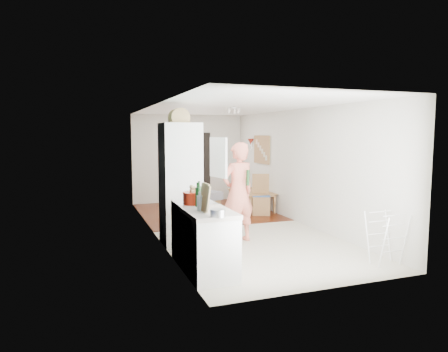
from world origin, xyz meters
TOP-DOWN VIEW (x-y plane):
  - room_shell at (0.00, 0.00)m, footprint 3.20×7.00m
  - floor at (0.00, 0.00)m, footprint 3.20×7.00m
  - wood_floor_overlay at (0.00, 1.85)m, footprint 3.20×3.30m
  - sage_wall_panel at (-1.59, -2.00)m, footprint 0.02×3.00m
  - tile_splashback at (-1.59, -2.55)m, footprint 0.02×1.90m
  - doorway_recess at (0.20, 3.48)m, footprint 0.90×0.04m
  - base_cabinet at (-1.30, -2.55)m, footprint 0.60×0.90m
  - worktop at (-1.30, -2.55)m, footprint 0.62×0.92m
  - range_cooker at (-1.30, -1.80)m, footprint 0.60×0.60m
  - cooker_top at (-1.30, -1.80)m, footprint 0.60×0.60m
  - fridge_housing at (-1.27, -0.78)m, footprint 0.66×0.66m
  - fridge_door at (-0.66, -1.08)m, footprint 0.14×0.56m
  - fridge_interior at (-0.96, -0.78)m, footprint 0.02×0.52m
  - pinboard at (1.58, 1.90)m, footprint 0.03×0.90m
  - pinboard_frame at (1.57, 1.90)m, footprint 0.00×0.94m
  - wall_sconce at (1.54, 2.55)m, footprint 0.18×0.18m
  - person at (-0.26, -1.01)m, footprint 0.87×0.67m
  - dining_table at (1.20, 1.64)m, footprint 0.70×1.23m
  - dining_chair at (1.16, 1.04)m, footprint 0.54×0.54m
  - stool at (-0.04, 1.24)m, footprint 0.41×0.41m
  - grey_drape at (-0.05, 1.20)m, footprint 0.53×0.53m
  - drying_rack at (1.35, -2.97)m, footprint 0.42×0.38m
  - bread_bin at (-1.29, -0.82)m, footprint 0.39×0.38m
  - red_casserole at (-1.37, -1.99)m, footprint 0.38×0.38m
  - steel_pan at (-1.32, -2.98)m, footprint 0.23×0.23m
  - held_bottle at (-0.14, -1.18)m, footprint 0.06×0.06m
  - bottle_a at (-1.35, -2.23)m, footprint 0.08×0.08m
  - bottle_b at (-1.36, -2.20)m, footprint 0.08×0.08m
  - bottle_c at (-1.41, -2.49)m, footprint 0.11×0.11m
  - pepper_mill_front at (-1.40, -2.02)m, footprint 0.06×0.06m
  - pepper_mill_back at (-1.36, -2.02)m, footprint 0.08×0.08m
  - chopping_boards at (-1.37, -2.60)m, footprint 0.05×0.28m

SIDE VIEW (x-z plane):
  - floor at x=0.00m, z-range -0.01..0.01m
  - wood_floor_overlay at x=0.00m, z-range 0.00..0.01m
  - stool at x=-0.04m, z-range 0.00..0.42m
  - dining_table at x=1.20m, z-range 0.00..0.43m
  - drying_rack at x=1.35m, z-range 0.00..0.80m
  - base_cabinet at x=-1.30m, z-range 0.00..0.86m
  - range_cooker at x=-1.30m, z-range 0.00..0.88m
  - dining_chair at x=1.16m, z-range 0.00..0.98m
  - grey_drape at x=-0.05m, z-range 0.42..0.61m
  - worktop at x=-1.30m, z-range 0.86..0.92m
  - cooker_top at x=-1.30m, z-range 0.88..0.92m
  - steel_pan at x=-1.32m, z-range 0.92..1.02m
  - doorway_recess at x=0.20m, z-range 0.00..2.00m
  - red_casserole at x=-1.37m, z-range 0.92..1.10m
  - bottle_c at x=-1.41m, z-range 0.92..1.13m
  - pepper_mill_back at x=-1.36m, z-range 0.92..1.14m
  - pepper_mill_front at x=-1.40m, z-range 0.92..1.15m
  - bottle_b at x=-1.36m, z-range 0.92..1.20m
  - bottle_a at x=-1.35m, z-range 0.92..1.22m
  - person at x=-0.26m, z-range 0.00..2.14m
  - fridge_housing at x=-1.27m, z-range 0.00..2.15m
  - chopping_boards at x=-1.37m, z-range 0.92..1.30m
  - tile_splashback at x=-1.59m, z-range 0.90..1.40m
  - held_bottle at x=-0.14m, z-range 1.05..1.33m
  - room_shell at x=0.00m, z-range 0.00..2.50m
  - fridge_door at x=-0.66m, z-range 1.20..1.90m
  - fridge_interior at x=-0.96m, z-range 1.22..1.88m
  - pinboard at x=1.58m, z-range 1.20..1.90m
  - pinboard_frame at x=1.57m, z-range 1.18..1.92m
  - wall_sconce at x=1.54m, z-range 1.67..1.83m
  - sage_wall_panel at x=-1.59m, z-range 1.20..2.50m
  - bread_bin at x=-1.29m, z-range 2.15..2.33m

